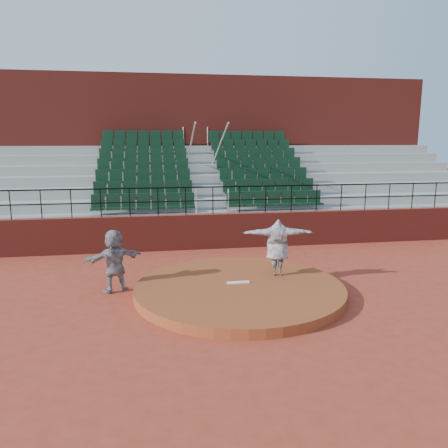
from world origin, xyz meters
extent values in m
plane|color=#A13724|center=(0.00, 0.00, 0.00)|extent=(90.00, 90.00, 0.00)
cylinder|color=#944321|center=(0.00, 0.00, 0.12)|extent=(5.50, 5.50, 0.25)
cube|color=white|center=(0.00, 0.15, 0.27)|extent=(0.60, 0.15, 0.03)
cube|color=maroon|center=(0.00, 5.00, 0.65)|extent=(24.00, 0.30, 1.30)
cylinder|color=black|center=(0.00, 5.00, 2.30)|extent=(24.00, 0.05, 0.05)
cylinder|color=black|center=(0.00, 5.00, 1.80)|extent=(24.00, 0.04, 0.04)
cylinder|color=black|center=(-7.00, 5.00, 1.80)|extent=(0.04, 0.04, 1.00)
cylinder|color=black|center=(-6.00, 5.00, 1.80)|extent=(0.04, 0.04, 1.00)
cylinder|color=black|center=(-5.00, 5.00, 1.80)|extent=(0.04, 0.04, 1.00)
cylinder|color=black|center=(-4.00, 5.00, 1.80)|extent=(0.04, 0.04, 1.00)
cylinder|color=black|center=(-3.00, 5.00, 1.80)|extent=(0.04, 0.04, 1.00)
cylinder|color=black|center=(-2.00, 5.00, 1.80)|extent=(0.04, 0.04, 1.00)
cylinder|color=black|center=(-1.00, 5.00, 1.80)|extent=(0.04, 0.04, 1.00)
cylinder|color=black|center=(0.00, 5.00, 1.80)|extent=(0.04, 0.04, 1.00)
cylinder|color=black|center=(1.00, 5.00, 1.80)|extent=(0.04, 0.04, 1.00)
cylinder|color=black|center=(2.00, 5.00, 1.80)|extent=(0.04, 0.04, 1.00)
cylinder|color=black|center=(3.00, 5.00, 1.80)|extent=(0.04, 0.04, 1.00)
cylinder|color=black|center=(4.00, 5.00, 1.80)|extent=(0.04, 0.04, 1.00)
cylinder|color=black|center=(5.00, 5.00, 1.80)|extent=(0.04, 0.04, 1.00)
cylinder|color=black|center=(6.00, 5.00, 1.80)|extent=(0.04, 0.04, 1.00)
cylinder|color=black|center=(7.00, 5.00, 1.80)|extent=(0.04, 0.04, 1.00)
cylinder|color=black|center=(8.00, 5.00, 1.80)|extent=(0.04, 0.04, 1.00)
cylinder|color=black|center=(9.00, 5.00, 1.80)|extent=(0.04, 0.04, 1.00)
cube|color=#979691|center=(0.00, 5.58, 0.65)|extent=(24.00, 0.85, 1.30)
cube|color=black|center=(-2.53, 5.59, 1.66)|extent=(3.85, 0.48, 0.72)
cube|color=black|center=(2.53, 5.59, 1.66)|extent=(3.85, 0.48, 0.72)
cube|color=#979691|center=(0.00, 6.43, 0.85)|extent=(24.00, 0.85, 1.70)
cube|color=black|center=(-2.53, 6.44, 2.06)|extent=(3.85, 0.48, 0.72)
cube|color=black|center=(2.53, 6.44, 2.06)|extent=(3.85, 0.48, 0.72)
cube|color=#979691|center=(0.00, 7.28, 1.05)|extent=(24.00, 0.85, 2.10)
cube|color=black|center=(-2.53, 7.29, 2.46)|extent=(3.85, 0.48, 0.72)
cube|color=black|center=(2.53, 7.29, 2.46)|extent=(3.85, 0.48, 0.72)
cube|color=#979691|center=(0.00, 8.12, 1.25)|extent=(24.00, 0.85, 2.50)
cube|color=black|center=(-2.53, 8.13, 2.86)|extent=(3.85, 0.48, 0.72)
cube|color=black|center=(2.53, 8.13, 2.86)|extent=(3.85, 0.48, 0.72)
cube|color=#979691|center=(0.00, 8.97, 1.45)|extent=(24.00, 0.85, 2.90)
cube|color=black|center=(-2.53, 8.98, 3.26)|extent=(3.85, 0.48, 0.72)
cube|color=black|center=(2.53, 8.98, 3.26)|extent=(3.85, 0.48, 0.72)
cube|color=#979691|center=(0.00, 9.82, 1.65)|extent=(24.00, 0.85, 3.30)
cube|color=black|center=(-2.53, 9.83, 3.66)|extent=(3.85, 0.48, 0.72)
cube|color=black|center=(2.53, 9.83, 3.66)|extent=(3.85, 0.48, 0.72)
cube|color=#979691|center=(0.00, 10.68, 1.85)|extent=(24.00, 0.85, 3.70)
cube|color=black|center=(-2.53, 10.69, 4.06)|extent=(3.85, 0.48, 0.72)
cube|color=black|center=(2.53, 10.69, 4.06)|extent=(3.85, 0.48, 0.72)
cylinder|color=silver|center=(-0.60, 8.12, 3.40)|extent=(0.06, 5.97, 2.46)
cylinder|color=silver|center=(0.60, 8.12, 3.40)|extent=(0.06, 5.97, 2.46)
cube|color=maroon|center=(0.00, 12.60, 3.55)|extent=(24.00, 3.00, 7.10)
imported|color=black|center=(1.21, 0.68, 1.05)|extent=(2.01, 0.79, 1.59)
imported|color=black|center=(-3.24, 0.75, 0.85)|extent=(1.65, 1.03, 1.70)
camera|label=1|loc=(-2.19, -10.74, 4.01)|focal=35.00mm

